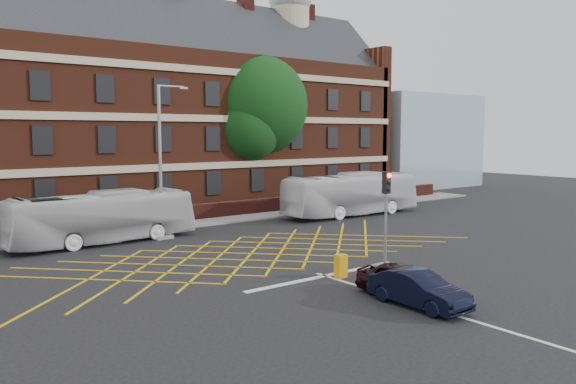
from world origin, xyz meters
TOP-DOWN VIEW (x-y plane):
  - ground at (0.00, 0.00)m, footprint 120.00×120.00m
  - victorian_building at (0.25, 22.00)m, footprint 51.00×12.17m
  - boundary_wall at (0.00, 13.00)m, footprint 56.00×0.50m
  - far_pavement at (0.00, 12.00)m, footprint 60.00×3.00m
  - glass_block at (34.00, 21.00)m, footprint 14.00×10.00m
  - box_junction_hatching at (0.00, 2.00)m, footprint 8.22×8.22m
  - stop_line at (0.00, -3.50)m, footprint 8.00×0.30m
  - centre_line at (0.00, -10.00)m, footprint 0.15×14.00m
  - bus_left at (-4.86, 9.11)m, footprint 10.18×2.81m
  - bus_right at (12.98, 8.33)m, footprint 11.11×2.99m
  - car_navy at (-0.19, -8.54)m, footprint 1.31×3.72m
  - car_maroon at (0.42, -7.40)m, footprint 2.35×3.78m
  - deciduous_tree at (11.09, 17.50)m, footprint 8.32×8.27m
  - traffic_light_near at (2.92, -4.17)m, footprint 0.70×0.70m
  - street_lamp at (-1.66, 8.46)m, footprint 2.25×1.00m
  - utility_cabinet at (0.38, -4.06)m, footprint 0.46×0.36m

SIDE VIEW (x-z plane):
  - ground at x=0.00m, z-range 0.00..0.00m
  - box_junction_hatching at x=0.00m, z-range 0.00..0.02m
  - stop_line at x=0.00m, z-range 0.00..0.02m
  - centre_line at x=0.00m, z-range 0.00..0.02m
  - far_pavement at x=0.00m, z-range 0.00..0.12m
  - utility_cabinet at x=0.38m, z-range 0.00..0.96m
  - boundary_wall at x=0.00m, z-range 0.00..1.10m
  - car_maroon at x=0.42m, z-range 0.00..1.20m
  - car_navy at x=-0.19m, z-range 0.00..1.22m
  - bus_left at x=-4.86m, z-range 0.00..2.81m
  - bus_right at x=12.98m, z-range 0.00..3.07m
  - traffic_light_near at x=2.92m, z-range -0.37..3.90m
  - street_lamp at x=-1.66m, z-range -1.37..7.21m
  - glass_block at x=34.00m, z-range 0.00..10.00m
  - deciduous_tree at x=11.09m, z-range 1.43..13.72m
  - victorian_building at x=0.25m, z-range -2.36..18.04m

